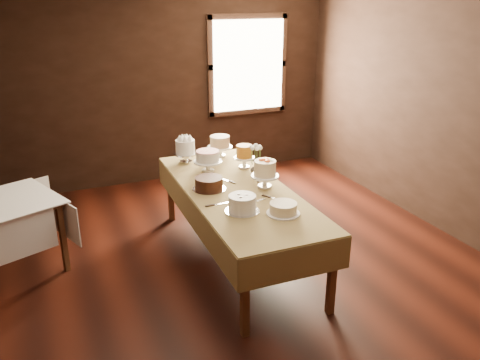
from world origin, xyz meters
name	(u,v)px	position (x,y,z in m)	size (l,w,h in m)	color
floor	(248,277)	(0.00, 0.00, 0.00)	(5.00, 6.00, 0.01)	black
wall_back	(162,84)	(0.00, 3.00, 1.40)	(5.00, 0.02, 2.80)	black
wall_right	(464,114)	(2.50, 0.00, 1.40)	(0.02, 6.00, 2.80)	black
window	(248,66)	(1.30, 2.94, 1.60)	(1.10, 0.05, 1.30)	#FFEABF
display_table	(237,195)	(0.05, 0.39, 0.72)	(1.02, 2.53, 0.78)	#4B2914
side_table	(6,210)	(-2.07, 1.03, 0.66)	(1.16, 1.16, 0.75)	#4B2914
cake_meringue	(185,152)	(-0.17, 1.38, 0.90)	(0.31, 0.31, 0.28)	silver
cake_speckled	(220,147)	(0.27, 1.44, 0.89)	(0.33, 0.33, 0.26)	white
cake_lattice	(208,162)	(-0.04, 1.00, 0.88)	(0.33, 0.33, 0.24)	white
cake_caramel	(244,158)	(0.37, 0.95, 0.89)	(0.23, 0.23, 0.27)	white
cake_chocolate	(209,184)	(-0.21, 0.49, 0.84)	(0.35, 0.35, 0.13)	silver
cake_flowers	(265,175)	(0.33, 0.34, 0.90)	(0.29, 0.29, 0.29)	white
cake_swirl	(242,204)	(-0.12, -0.12, 0.85)	(0.32, 0.32, 0.16)	silver
cake_cream	(283,209)	(0.20, -0.30, 0.83)	(0.34, 0.34, 0.10)	white
cake_server_a	(259,200)	(0.13, 0.05, 0.78)	(0.24, 0.03, 0.01)	silver
cake_server_b	(277,199)	(0.30, 0.00, 0.78)	(0.24, 0.03, 0.01)	silver
cake_server_c	(223,179)	(0.02, 0.69, 0.78)	(0.24, 0.03, 0.01)	silver
cake_server_d	(258,177)	(0.39, 0.62, 0.78)	(0.24, 0.03, 0.01)	silver
cake_server_e	(222,203)	(-0.22, 0.11, 0.78)	(0.24, 0.03, 0.01)	silver
flower_vase	(256,169)	(0.40, 0.71, 0.84)	(0.11, 0.11, 0.12)	#2D2823
flower_bouquet	(256,153)	(0.40, 0.71, 1.02)	(0.14, 0.14, 0.20)	white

